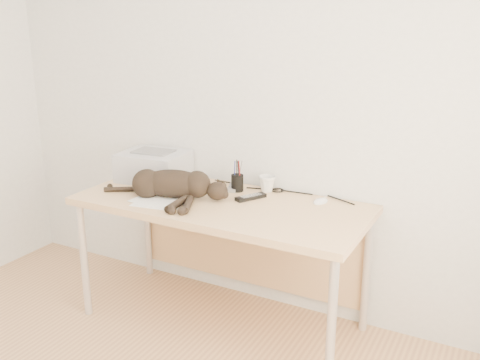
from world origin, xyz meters
The scene contains 11 objects.
wall_back centered at (0.00, 1.75, 1.30)m, with size 3.50×3.50×0.00m, color white.
desk centered at (0.00, 1.48, 0.61)m, with size 1.60×0.70×0.74m.
printer centered at (-0.57, 1.56, 0.83)m, with size 0.42×0.36×0.18m.
papers centered at (-0.29, 1.22, 0.74)m, with size 0.31×0.23×0.01m.
cat centered at (-0.28, 1.31, 0.81)m, with size 0.74×0.37×0.17m.
mug centered at (0.15, 1.67, 0.79)m, with size 0.10×0.10×0.09m, color silver.
pen_cup centered at (-0.01, 1.60, 0.79)m, with size 0.07×0.07×0.18m.
remote_grey centered at (-0.05, 1.63, 0.75)m, with size 0.05×0.18×0.02m, color slate.
remote_black centered at (0.13, 1.50, 0.75)m, with size 0.05×0.18×0.02m, color black.
mouse centered at (0.49, 1.63, 0.76)m, with size 0.06×0.11×0.04m, color white.
cable_tangle centered at (0.00, 1.70, 0.75)m, with size 1.36×0.08×0.01m, color black, non-canonical shape.
Camera 1 is at (1.38, -0.99, 1.70)m, focal length 40.00 mm.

